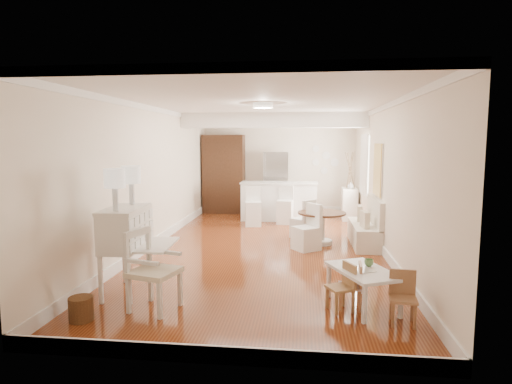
% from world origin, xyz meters
% --- Properties ---
extents(room, '(9.00, 9.04, 2.82)m').
position_xyz_m(room, '(0.04, 0.32, 1.98)').
color(room, brown).
rests_on(room, ground).
extents(secretary_bureau, '(1.00, 1.01, 1.21)m').
position_xyz_m(secretary_bureau, '(-1.70, -2.72, 0.61)').
color(secretary_bureau, white).
rests_on(secretary_bureau, ground).
extents(gustavian_armchair, '(0.72, 0.72, 1.01)m').
position_xyz_m(gustavian_armchair, '(-1.10, -3.26, 0.51)').
color(gustavian_armchair, silver).
rests_on(gustavian_armchair, ground).
extents(wicker_basket, '(0.37, 0.37, 0.28)m').
position_xyz_m(wicker_basket, '(-1.86, -3.68, 0.14)').
color(wicker_basket, '#55341A').
rests_on(wicker_basket, ground).
extents(kids_table, '(0.94, 1.15, 0.50)m').
position_xyz_m(kids_table, '(1.51, -2.89, 0.25)').
color(kids_table, white).
rests_on(kids_table, ground).
extents(kids_chair_a, '(0.40, 0.40, 0.62)m').
position_xyz_m(kids_chair_a, '(1.21, -3.05, 0.31)').
color(kids_chair_a, '#AE814F').
rests_on(kids_chair_a, ground).
extents(kids_chair_b, '(0.30, 0.30, 0.60)m').
position_xyz_m(kids_chair_b, '(1.34, -2.94, 0.30)').
color(kids_chair_b, '#B97D54').
rests_on(kids_chair_b, ground).
extents(kids_chair_c, '(0.33, 0.33, 0.63)m').
position_xyz_m(kids_chair_c, '(1.90, -3.37, 0.31)').
color(kids_chair_c, '#9D6C47').
rests_on(kids_chair_c, ground).
extents(banquette, '(0.52, 1.60, 0.98)m').
position_xyz_m(banquette, '(1.99, 0.50, 0.49)').
color(banquette, silver).
rests_on(banquette, ground).
extents(dining_table, '(1.02, 1.02, 0.67)m').
position_xyz_m(dining_table, '(1.13, 0.47, 0.34)').
color(dining_table, '#4C2B18').
rests_on(dining_table, ground).
extents(slip_chair_near, '(0.61, 0.61, 0.90)m').
position_xyz_m(slip_chair_near, '(0.81, -0.03, 0.45)').
color(slip_chair_near, white).
rests_on(slip_chair_near, ground).
extents(slip_chair_far, '(0.58, 0.58, 0.85)m').
position_xyz_m(slip_chair_far, '(0.74, 1.03, 0.43)').
color(slip_chair_far, silver).
rests_on(slip_chair_far, ground).
extents(breakfast_counter, '(2.05, 0.65, 1.03)m').
position_xyz_m(breakfast_counter, '(0.10, 3.10, 0.52)').
color(breakfast_counter, white).
rests_on(breakfast_counter, ground).
extents(bar_stool_left, '(0.44, 0.44, 0.97)m').
position_xyz_m(bar_stool_left, '(-0.50, 2.25, 0.49)').
color(bar_stool_left, white).
rests_on(bar_stool_left, ground).
extents(bar_stool_right, '(0.43, 0.43, 0.97)m').
position_xyz_m(bar_stool_right, '(0.28, 2.61, 0.48)').
color(bar_stool_right, white).
rests_on(bar_stool_right, ground).
extents(pantry_cabinet, '(1.20, 0.60, 2.30)m').
position_xyz_m(pantry_cabinet, '(-1.60, 4.18, 1.15)').
color(pantry_cabinet, '#381E11').
rests_on(pantry_cabinet, ground).
extents(fridge, '(0.75, 0.65, 1.80)m').
position_xyz_m(fridge, '(0.30, 4.15, 0.90)').
color(fridge, silver).
rests_on(fridge, ground).
extents(sideboard, '(0.42, 0.89, 0.84)m').
position_xyz_m(sideboard, '(2.00, 3.48, 0.42)').
color(sideboard, white).
rests_on(sideboard, ground).
extents(pencil_cup, '(0.15, 0.15, 0.09)m').
position_xyz_m(pencil_cup, '(1.60, -2.74, 0.54)').
color(pencil_cup, '#639C5B').
rests_on(pencil_cup, kids_table).
extents(branch_vase, '(0.22, 0.22, 0.18)m').
position_xyz_m(branch_vase, '(2.03, 3.49, 0.93)').
color(branch_vase, white).
rests_on(branch_vase, sideboard).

